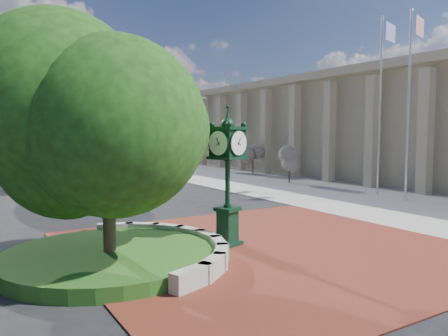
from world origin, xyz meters
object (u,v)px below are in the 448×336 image
(post_clock, at_px, (228,171))
(street_lamp_far, at_px, (10,121))
(parked_car, at_px, (63,160))
(flagpole_b, at_px, (380,105))
(flagpole_a, at_px, (409,104))
(street_lamp_near, at_px, (88,120))

(post_clock, height_order, street_lamp_far, street_lamp_far)
(parked_car, height_order, flagpole_b, flagpole_b)
(post_clock, distance_m, flagpole_b, 15.28)
(post_clock, xyz_separation_m, flagpole_a, (13.34, 2.91, 2.78))
(street_lamp_far, bearing_deg, flagpole_a, -68.77)
(parked_car, xyz_separation_m, street_lamp_far, (-4.54, 5.88, 4.28))
(post_clock, bearing_deg, flagpole_b, 20.87)
(street_lamp_near, bearing_deg, flagpole_b, -61.40)
(flagpole_a, bearing_deg, parked_car, 107.92)
(post_clock, height_order, flagpole_a, flagpole_a)
(flagpole_b, bearing_deg, street_lamp_far, 113.33)
(flagpole_a, distance_m, flagpole_b, 2.53)
(flagpole_a, bearing_deg, street_lamp_far, 111.23)
(street_lamp_near, height_order, street_lamp_far, street_lamp_far)
(parked_car, distance_m, street_lamp_far, 8.58)
(parked_car, bearing_deg, post_clock, -105.34)
(post_clock, distance_m, parked_car, 37.59)
(parked_car, distance_m, flagpole_b, 34.57)
(flagpole_a, relative_size, street_lamp_far, 1.21)
(parked_car, xyz_separation_m, street_lamp_near, (0.11, -10.59, 4.10))
(flagpole_b, relative_size, street_lamp_far, 1.24)
(parked_car, bearing_deg, street_lamp_near, -101.42)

